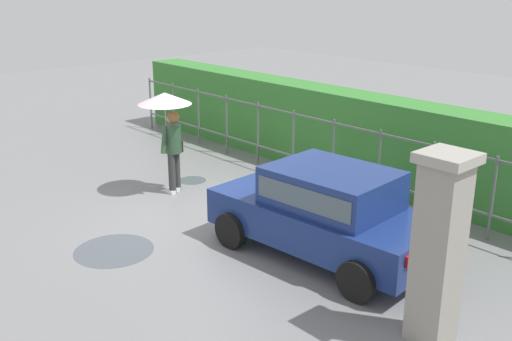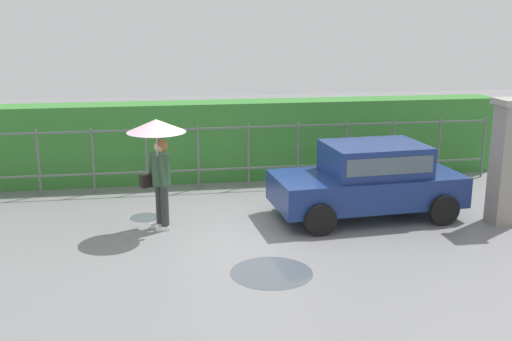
# 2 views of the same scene
# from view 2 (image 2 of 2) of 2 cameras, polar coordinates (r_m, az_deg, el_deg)

# --- Properties ---
(ground_plane) EXTENTS (40.00, 40.00, 0.00)m
(ground_plane) POSITION_cam_2_polar(r_m,az_deg,el_deg) (11.57, -1.37, -5.54)
(ground_plane) COLOR slate
(car) EXTENTS (3.84, 2.09, 1.48)m
(car) POSITION_cam_2_polar(r_m,az_deg,el_deg) (12.32, 10.52, -0.62)
(car) COLOR navy
(car) RESTS_ON ground
(pedestrian) EXTENTS (1.07, 1.07, 2.11)m
(pedestrian) POSITION_cam_2_polar(r_m,az_deg,el_deg) (11.27, -9.18, 2.35)
(pedestrian) COLOR #333333
(pedestrian) RESTS_ON ground
(gate_pillar) EXTENTS (0.60, 0.60, 2.42)m
(gate_pillar) POSITION_cam_2_polar(r_m,az_deg,el_deg) (12.58, 22.39, 0.88)
(gate_pillar) COLOR gray
(gate_pillar) RESTS_ON ground
(fence_section) EXTENTS (13.00, 0.05, 1.50)m
(fence_section) POSITION_cam_2_polar(r_m,az_deg,el_deg) (14.15, -3.06, 1.61)
(fence_section) COLOR #59605B
(fence_section) RESTS_ON ground
(hedge_row) EXTENTS (13.95, 0.90, 1.90)m
(hedge_row) POSITION_cam_2_polar(r_m,az_deg,el_deg) (15.00, -3.43, 2.82)
(hedge_row) COLOR #387F33
(hedge_row) RESTS_ON ground
(puddle_near) EXTENTS (1.31, 1.31, 0.00)m
(puddle_near) POSITION_cam_2_polar(r_m,az_deg,el_deg) (9.72, 1.45, -9.51)
(puddle_near) COLOR #4C545B
(puddle_near) RESTS_ON ground
(puddle_far) EXTENTS (0.61, 0.61, 0.00)m
(puddle_far) POSITION_cam_2_polar(r_m,az_deg,el_deg) (12.44, -10.31, -4.33)
(puddle_far) COLOR #4C545B
(puddle_far) RESTS_ON ground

